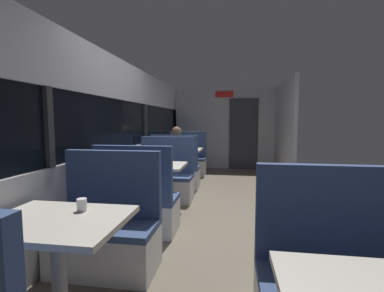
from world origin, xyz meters
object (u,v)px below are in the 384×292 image
Objects in this scene: dining_table_far_window at (182,153)px; bench_far_window_facing_entry at (187,162)px; bench_near_window_facing_entry at (107,235)px; dining_table_mid_window at (154,171)px; coffee_cup_primary at (82,205)px; seated_passenger at (176,162)px; bench_mid_window_facing_entry at (166,181)px; dining_table_near_window at (57,233)px; bench_mid_window_facing_end at (138,206)px; bench_far_window_facing_end at (176,172)px; coffee_cup_secondary at (187,148)px.

bench_far_window_facing_entry reaches higher than dining_table_far_window.
bench_near_window_facing_entry reaches higher than dining_table_mid_window.
bench_far_window_facing_entry is 5.05m from coffee_cup_primary.
dining_table_mid_window is at bearing -90.00° from bench_far_window_facing_entry.
dining_table_far_window is at bearing 90.00° from seated_passenger.
bench_near_window_facing_entry and bench_mid_window_facing_entry have the same top height.
dining_table_near_window is at bearing -90.00° from bench_mid_window_facing_entry.
bench_near_window_facing_entry is 0.71m from coffee_cup_primary.
bench_near_window_facing_entry is 1.00× the size of bench_mid_window_facing_end.
dining_table_mid_window is 2.96m from bench_far_window_facing_entry.
bench_mid_window_facing_end is 2.33m from seated_passenger.
bench_mid_window_facing_end is 12.22× the size of coffee_cup_primary.
bench_far_window_facing_end is 1.40m from bench_far_window_facing_entry.
bench_mid_window_facing_end is 1.46m from coffee_cup_primary.
bench_far_window_facing_end is 12.22× the size of coffee_cup_primary.
bench_mid_window_facing_entry is at bearing -95.68° from coffee_cup_secondary.
bench_far_window_facing_entry is at bearing 90.00° from seated_passenger.
bench_near_window_facing_entry is 1.22× the size of dining_table_mid_window.
coffee_cup_primary is (0.08, -3.63, 0.46)m from bench_far_window_facing_end.
coffee_cup_primary is (0.08, 0.17, 0.15)m from dining_table_near_window.
seated_passenger is at bearing 90.00° from dining_table_mid_window.
seated_passenger reaches higher than coffee_cup_secondary.
seated_passenger is at bearing 90.00° from bench_mid_window_facing_end.
bench_far_window_facing_entry is (0.00, 2.95, -0.31)m from dining_table_mid_window.
bench_mid_window_facing_entry is at bearing 91.73° from coffee_cup_primary.
coffee_cup_primary is (0.08, -4.33, 0.15)m from dining_table_far_window.
bench_mid_window_facing_end is at bearing 90.00° from dining_table_near_window.
seated_passenger is at bearing 90.00° from bench_far_window_facing_end.
bench_far_window_facing_entry is at bearing 90.00° from dining_table_near_window.
dining_table_near_window is at bearing -90.00° from seated_passenger.
bench_mid_window_facing_entry is (0.00, 0.70, -0.31)m from dining_table_mid_window.
coffee_cup_primary is at bearing -88.67° from bench_far_window_facing_end.
seated_passenger is (0.00, -1.33, 0.21)m from bench_far_window_facing_entry.
coffee_cup_secondary is at bearing 89.24° from coffee_cup_primary.
bench_far_window_facing_entry is (0.00, 1.40, 0.00)m from bench_far_window_facing_end.
bench_mid_window_facing_end is 0.87× the size of seated_passenger.
dining_table_mid_window is 1.62m from seated_passenger.
bench_near_window_facing_entry reaches higher than dining_table_near_window.
coffee_cup_primary is at bearing -87.69° from dining_table_mid_window.
bench_far_window_facing_end is 0.22m from seated_passenger.
dining_table_far_window is (0.00, 3.79, 0.31)m from bench_near_window_facing_entry.
bench_mid_window_facing_end is 1.00× the size of bench_far_window_facing_end.
dining_table_far_window is 0.71× the size of seated_passenger.
dining_table_mid_window is 0.77m from bench_mid_window_facing_end.
seated_passenger reaches higher than dining_table_mid_window.
dining_table_mid_window is at bearing -93.79° from coffee_cup_secondary.
bench_far_window_facing_entry reaches higher than coffee_cup_secondary.
bench_mid_window_facing_entry is 12.22× the size of coffee_cup_primary.
seated_passenger is 0.56m from coffee_cup_secondary.
seated_passenger is 3.71m from coffee_cup_primary.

